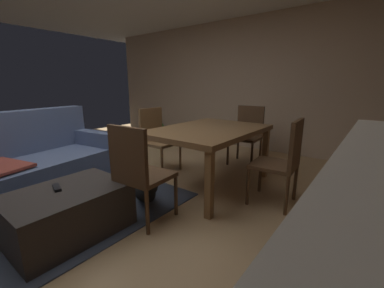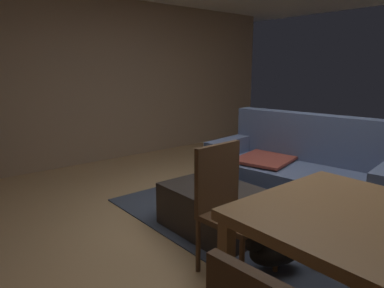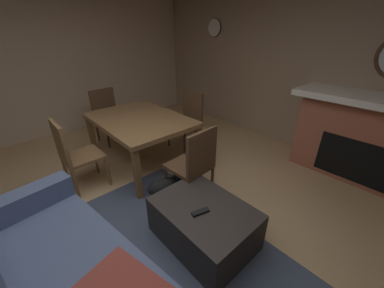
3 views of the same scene
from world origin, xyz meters
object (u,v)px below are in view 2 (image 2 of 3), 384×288
(ottoman_coffee_table, at_px, (215,209))
(small_dog, at_px, (273,249))
(couch, at_px, (301,173))
(tv_remote, at_px, (219,184))
(dining_chair_west, at_px, (228,201))

(ottoman_coffee_table, relative_size, small_dog, 1.84)
(couch, distance_m, tv_remote, 1.14)
(couch, distance_m, dining_chair_west, 1.61)
(couch, distance_m, small_dog, 1.49)
(small_dog, bearing_deg, couch, 116.04)
(dining_chair_west, height_order, small_dog, dining_chair_west)
(couch, relative_size, tv_remote, 12.87)
(dining_chair_west, bearing_deg, ottoman_coffee_table, 145.66)
(dining_chair_west, relative_size, small_dog, 1.86)
(ottoman_coffee_table, bearing_deg, dining_chair_west, -34.34)
(dining_chair_west, bearing_deg, tv_remote, 141.66)
(ottoman_coffee_table, xyz_separation_m, dining_chair_west, (0.50, -0.34, 0.32))
(ottoman_coffee_table, distance_m, small_dog, 0.76)
(ottoman_coffee_table, relative_size, dining_chair_west, 0.99)
(ottoman_coffee_table, xyz_separation_m, tv_remote, (-0.03, 0.08, 0.22))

